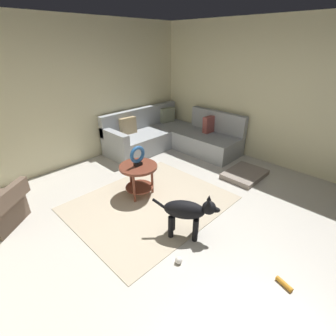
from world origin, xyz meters
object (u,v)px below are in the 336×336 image
Objects in this scene: torus_sculpture at (137,156)px; dog_toy_rope at (284,284)px; dog at (188,212)px; sectional_couch at (171,137)px; dog_bed_mat at (245,174)px; dog_toy_ball at (179,260)px; side_table at (139,172)px.

torus_sculpture reaches higher than dog_toy_rope.
sectional_couch is at bearing -165.49° from dog.
torus_sculpture is at bearing 152.56° from dog_bed_mat.
dog_toy_rope is (0.55, -0.98, -0.02)m from dog_toy_ball.
sectional_couch reaches higher than torus_sculpture.
dog_bed_mat is at bearing -27.44° from side_table.
torus_sculpture reaches higher than side_table.
dog is (-1.97, -0.26, 0.33)m from dog_bed_mat.
dog_toy_ball is at bearing -113.00° from torus_sculpture.
torus_sculpture is 1.68m from dog_toy_ball.
sectional_couch is 3.05× the size of dog.
dog_toy_ball is (-2.38, -0.49, -0.00)m from dog_bed_mat.
dog is (-0.19, -1.18, -0.04)m from side_table.
dog is 8.88× the size of dog_toy_ball.
torus_sculpture reaches higher than dog.
sectional_couch is 3.88m from dog_toy_rope.
torus_sculpture is 0.44× the size of dog.
dog_bed_mat is 2.02m from dog.
side_table is 3.24× the size of dog_toy_rope.
dog_bed_mat is at bearing 154.07° from dog.
side_table is 2.04m from dog_bed_mat.
side_table is at bearing 90.00° from torus_sculpture.
dog_toy_ball reaches higher than dog_toy_rope.
side_table is at bearing -150.67° from sectional_couch.
dog_bed_mat is 2.43m from dog_toy_ball.
torus_sculpture is at bearing -90.00° from side_table.
dog is (-1.98, -2.19, 0.09)m from sectional_couch.
dog is 3.98× the size of dog_toy_rope.
dog_toy_ball is at bearing -134.68° from sectional_couch.
dog_toy_rope is at bearing -118.51° from sectional_couch.
sectional_couch reaches higher than dog_bed_mat.
torus_sculpture is 2.49m from dog_toy_rope.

